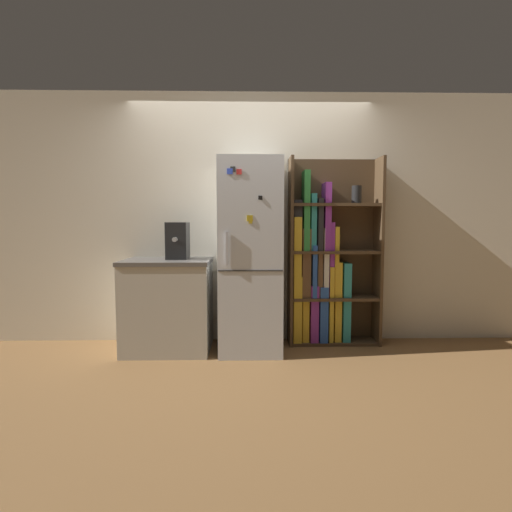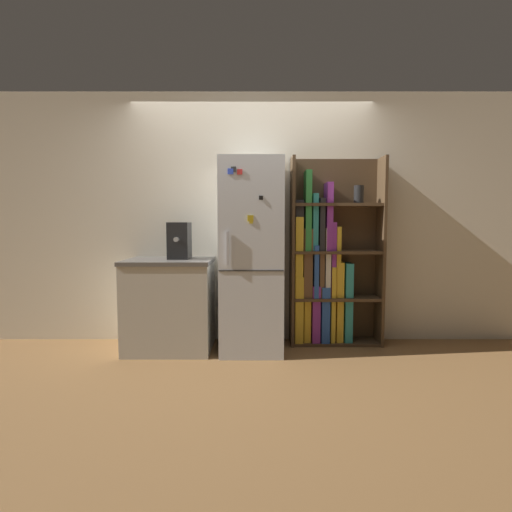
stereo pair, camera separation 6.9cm
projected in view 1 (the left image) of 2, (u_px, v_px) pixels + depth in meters
ground_plane at (250, 353)px, 3.86m from camera, size 16.00×16.00×0.00m
wall_back at (250, 218)px, 4.22m from camera, size 8.00×0.05×2.60m
refrigerator at (250, 256)px, 3.90m from camera, size 0.60×0.70×1.85m
bookshelf at (323, 265)px, 4.13m from camera, size 0.93×0.30×1.91m
kitchen_counter at (168, 305)px, 3.93m from camera, size 0.84×0.67×0.90m
espresso_machine at (178, 241)px, 3.93m from camera, size 0.20×0.32×0.36m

